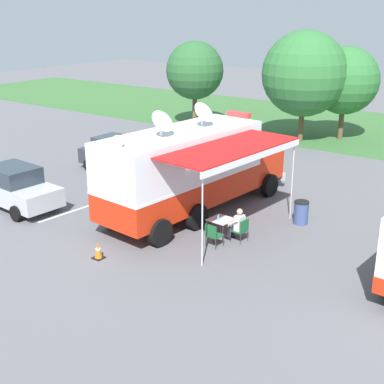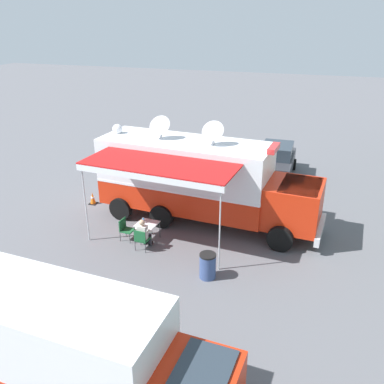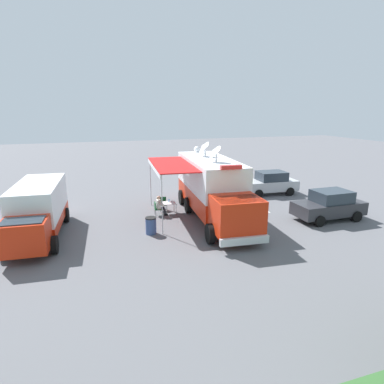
% 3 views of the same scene
% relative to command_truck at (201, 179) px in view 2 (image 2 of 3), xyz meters
% --- Properties ---
extents(ground_plane, '(100.00, 100.00, 0.00)m').
position_rel_command_truck_xyz_m(ground_plane, '(-0.09, -0.74, -1.95)').
color(ground_plane, '#5B5B60').
extents(lot_stripe, '(0.51, 4.79, 0.01)m').
position_rel_command_truck_xyz_m(lot_stripe, '(-4.05, -2.15, -1.94)').
color(lot_stripe, silver).
rests_on(lot_stripe, ground).
extents(command_truck, '(5.31, 9.66, 4.53)m').
position_rel_command_truck_xyz_m(command_truck, '(0.00, 0.00, 0.00)').
color(command_truck, red).
rests_on(command_truck, ground).
extents(folding_table, '(0.86, 0.86, 0.73)m').
position_rel_command_truck_xyz_m(folding_table, '(2.30, -1.52, -1.27)').
color(folding_table, silver).
rests_on(folding_table, ground).
extents(water_bottle, '(0.07, 0.07, 0.22)m').
position_rel_command_truck_xyz_m(water_bottle, '(2.28, -1.68, -1.11)').
color(water_bottle, '#4C99D8').
rests_on(water_bottle, folding_table).
extents(folding_chair_at_table, '(0.52, 0.52, 0.87)m').
position_rel_command_truck_xyz_m(folding_chair_at_table, '(3.10, -1.41, -1.43)').
color(folding_chair_at_table, '#19562D').
rests_on(folding_chair_at_table, ground).
extents(folding_chair_beside_table, '(0.52, 0.52, 0.87)m').
position_rel_command_truck_xyz_m(folding_chair_beside_table, '(2.52, -2.37, -1.43)').
color(folding_chair_beside_table, '#19562D').
rests_on(folding_chair_beside_table, ground).
extents(seated_responder, '(0.68, 0.58, 1.25)m').
position_rel_command_truck_xyz_m(seated_responder, '(2.91, -1.40, -1.30)').
color(seated_responder, silver).
rests_on(seated_responder, ground).
extents(trash_bin, '(0.57, 0.57, 0.91)m').
position_rel_command_truck_xyz_m(trash_bin, '(4.04, 1.46, -1.49)').
color(trash_bin, '#384C7F').
rests_on(trash_bin, ground).
extents(traffic_cone, '(0.36, 0.36, 0.58)m').
position_rel_command_truck_xyz_m(traffic_cone, '(-0.07, -5.35, -1.67)').
color(traffic_cone, black).
rests_on(traffic_cone, ground).
extents(support_truck, '(2.70, 6.93, 2.70)m').
position_rel_command_truck_xyz_m(support_truck, '(9.57, -0.04, -0.56)').
color(support_truck, white).
rests_on(support_truck, ground).
extents(car_behind_truck, '(4.21, 2.04, 1.76)m').
position_rel_command_truck_xyz_m(car_behind_truck, '(-6.51, 2.42, -1.07)').
color(car_behind_truck, '#2D2D33').
rests_on(car_behind_truck, ground).
extents(car_far_corner, '(4.30, 2.21, 1.76)m').
position_rel_command_truck_xyz_m(car_far_corner, '(-6.33, -3.95, -1.07)').
color(car_far_corner, '#B2B5BA').
rests_on(car_far_corner, ground).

